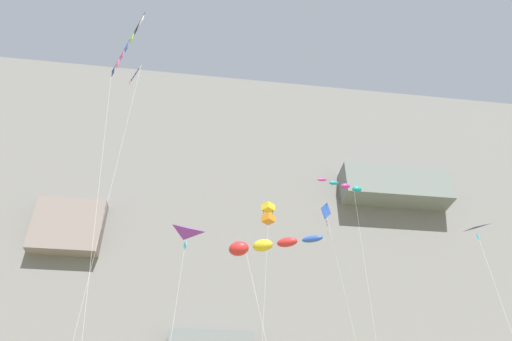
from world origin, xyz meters
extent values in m
cube|color=slate|center=(0.00, 65.16, 31.00)|extent=(180.00, 24.98, 61.99)
cube|color=gray|center=(-18.97, 52.45, 31.52)|extent=(8.64, 3.63, 7.38)
cube|color=slate|center=(25.78, 51.22, 40.66)|extent=(16.01, 4.64, 5.04)
pyramid|color=navy|center=(17.19, 22.88, 17.87)|extent=(1.78, 1.79, 0.41)
cube|color=#38B2D1|center=(17.53, 23.22, 17.82)|extent=(0.38, 0.37, 0.51)
cylinder|color=black|center=(-9.07, 26.86, 34.65)|extent=(1.34, 2.52, 0.02)
cube|color=white|center=(-8.52, 25.81, 34.47)|extent=(0.18, 0.29, 0.34)
cube|color=navy|center=(-8.74, 26.23, 34.47)|extent=(0.19, 0.29, 0.34)
cube|color=black|center=(-8.96, 26.65, 34.47)|extent=(0.17, 0.28, 0.34)
cube|color=navy|center=(-9.18, 27.07, 34.47)|extent=(0.16, 0.28, 0.33)
cube|color=navy|center=(-9.40, 27.49, 34.47)|extent=(0.16, 0.28, 0.33)
cube|color=pink|center=(-9.62, 27.90, 34.47)|extent=(0.16, 0.28, 0.33)
cylinder|color=silver|center=(-8.44, 23.54, 17.39)|extent=(0.09, 4.14, 34.53)
cube|color=yellow|center=(4.41, 35.54, 26.52)|extent=(1.40, 1.40, 0.69)
cube|color=orange|center=(4.41, 35.54, 25.24)|extent=(1.40, 1.40, 0.69)
cylinder|color=black|center=(4.86, 35.54, 25.88)|extent=(0.03, 0.03, 1.87)
cylinder|color=black|center=(3.96, 35.54, 25.88)|extent=(0.03, 0.03, 1.87)
ellipsoid|color=red|center=(0.36, 21.47, 15.01)|extent=(1.53, 1.35, 0.91)
ellipsoid|color=yellow|center=(1.74, 20.83, 14.99)|extent=(1.46, 1.20, 0.75)
ellipsoid|color=red|center=(3.12, 20.18, 14.97)|extent=(1.38, 1.05, 0.58)
ellipsoid|color=blue|center=(4.50, 19.54, 14.95)|extent=(1.31, 0.90, 0.42)
cube|color=blue|center=(10.28, 35.46, 26.53)|extent=(1.45, 1.56, 2.07)
cylinder|color=black|center=(10.28, 35.46, 26.53)|extent=(0.30, 0.21, 1.70)
cube|color=green|center=(10.27, 35.46, 25.76)|extent=(0.14, 0.23, 0.12)
cube|color=navy|center=(10.24, 35.46, 25.33)|extent=(0.17, 0.21, 0.12)
cube|color=black|center=(10.25, 35.46, 24.90)|extent=(0.14, 0.23, 0.12)
cube|color=orange|center=(10.24, 35.46, 24.47)|extent=(0.19, 0.19, 0.12)
cube|color=green|center=(10.25, 35.46, 24.04)|extent=(0.17, 0.21, 0.12)
ellipsoid|color=teal|center=(12.23, 31.28, 26.59)|extent=(1.08, 0.72, 0.75)
ellipsoid|color=#CC3399|center=(11.10, 31.15, 26.77)|extent=(1.05, 0.61, 0.64)
ellipsoid|color=teal|center=(9.97, 31.02, 26.94)|extent=(1.02, 0.49, 0.53)
ellipsoid|color=#CC3399|center=(8.84, 30.89, 27.12)|extent=(0.99, 0.38, 0.42)
cylinder|color=silver|center=(11.56, 30.13, 13.30)|extent=(0.66, 2.24, 26.37)
pyramid|color=purple|center=(-3.27, 27.26, 17.66)|extent=(2.10, 1.69, 0.50)
cube|color=#38B2D1|center=(-3.08, 26.73, 17.62)|extent=(0.25, 0.56, 0.61)
cylinder|color=black|center=(-8.46, 19.67, 30.28)|extent=(3.01, 6.07, 0.03)
cube|color=navy|center=(-9.74, 22.27, 29.95)|extent=(0.32, 0.53, 0.60)
cube|color=pink|center=(-9.31, 21.40, 29.95)|extent=(0.32, 0.53, 0.60)
cube|color=#CC3399|center=(-8.89, 20.54, 29.95)|extent=(0.28, 0.51, 0.60)
cube|color=blue|center=(-8.46, 19.67, 29.95)|extent=(0.30, 0.51, 0.60)
cube|color=#8CCC33|center=(-8.03, 18.81, 29.95)|extent=(0.28, 0.51, 0.60)
cube|color=black|center=(-7.61, 17.94, 29.95)|extent=(0.30, 0.52, 0.60)
cube|color=white|center=(-7.18, 17.08, 29.95)|extent=(0.30, 0.52, 0.60)
cylinder|color=silver|center=(-8.13, 20.55, 15.20)|extent=(3.66, 4.31, 30.16)
camera|label=1|loc=(-1.93, -5.05, 2.08)|focal=33.67mm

